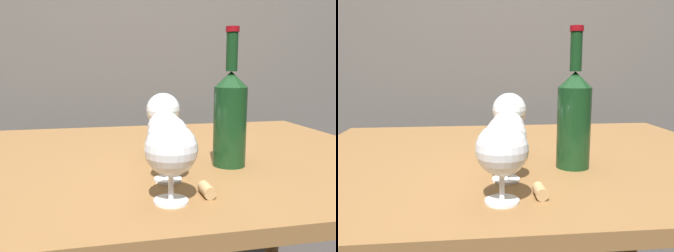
% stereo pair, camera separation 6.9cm
% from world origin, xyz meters
% --- Properties ---
extents(dining_table, '(1.15, 0.90, 0.73)m').
position_xyz_m(dining_table, '(0.00, 0.00, 0.64)').
color(dining_table, brown).
rests_on(dining_table, ground_plane).
extents(wine_glass_amber, '(0.09, 0.09, 0.14)m').
position_xyz_m(wine_glass_amber, '(-0.09, -0.33, 0.82)').
color(wine_glass_amber, white).
rests_on(wine_glass_amber, dining_table).
extents(wine_glass_white, '(0.08, 0.08, 0.13)m').
position_xyz_m(wine_glass_white, '(-0.07, -0.21, 0.82)').
color(wine_glass_white, white).
rests_on(wine_glass_white, dining_table).
extents(wine_glass_pinot, '(0.08, 0.08, 0.13)m').
position_xyz_m(wine_glass_pinot, '(-0.05, -0.11, 0.82)').
color(wine_glass_pinot, white).
rests_on(wine_glass_pinot, dining_table).
extents(wine_glass_port, '(0.09, 0.09, 0.16)m').
position_xyz_m(wine_glass_port, '(-0.04, -0.01, 0.85)').
color(wine_glass_port, white).
rests_on(wine_glass_port, dining_table).
extents(wine_bottle, '(0.08, 0.08, 0.31)m').
position_xyz_m(wine_bottle, '(0.09, -0.13, 0.85)').
color(wine_bottle, '#143819').
rests_on(wine_bottle, dining_table).
extents(cork, '(0.02, 0.04, 0.02)m').
position_xyz_m(cork, '(-0.02, -0.31, 0.74)').
color(cork, tan).
rests_on(cork, dining_table).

